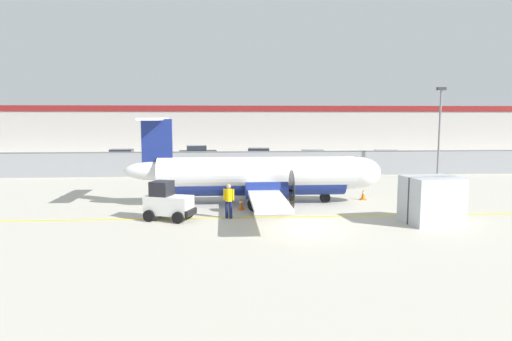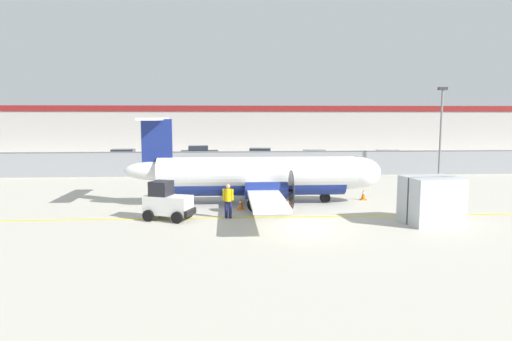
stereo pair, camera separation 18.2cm
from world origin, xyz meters
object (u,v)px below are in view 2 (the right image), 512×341
traffic_cone_far_left (241,204)px  parked_car_1 (199,153)px  cargo_container (431,200)px  parked_car_3 (315,158)px  parked_car_2 (259,156)px  traffic_cone_near_right (363,195)px  baggage_tug (167,202)px  traffic_cone_near_left (287,204)px  ground_crew_worker (228,199)px  parked_car_0 (124,157)px  parked_car_4 (390,158)px  commuter_airplane (262,176)px  apron_light_pole (441,125)px

traffic_cone_far_left → parked_car_1: (-3.99, 28.09, 0.58)m
cargo_container → parked_car_3: size_ratio=0.61×
cargo_container → parked_car_3: 23.93m
parked_car_2 → traffic_cone_far_left: bearing=88.8°
cargo_container → parked_car_3: (-0.89, 23.91, -0.21)m
parked_car_1 → traffic_cone_near_right: bearing=-71.6°
baggage_tug → traffic_cone_near_left: 6.49m
traffic_cone_far_left → ground_crew_worker: bearing=-108.3°
parked_car_0 → parked_car_1: same height
parked_car_0 → parked_car_4: same height
commuter_airplane → parked_car_1: bearing=100.9°
parked_car_0 → parked_car_2: size_ratio=0.98×
cargo_container → apron_light_pole: bearing=54.8°
baggage_tug → parked_car_1: (-0.37, 30.26, 0.04)m
traffic_cone_far_left → parked_car_2: size_ratio=0.15×
traffic_cone_far_left → parked_car_1: parked_car_1 is taller
baggage_tug → parked_car_4: baggage_tug is taller
baggage_tug → parked_car_3: baggage_tug is taller
parked_car_3 → commuter_airplane: bearing=-102.8°
parked_car_1 → parked_car_0: bearing=-149.5°
parked_car_3 → traffic_cone_near_left: bearing=-98.0°
traffic_cone_near_left → parked_car_1: parked_car_1 is taller
parked_car_1 → parked_car_4: size_ratio=1.02×
commuter_airplane → cargo_container: bearing=-35.8°
commuter_airplane → parked_car_0: commuter_airplane is taller
parked_car_2 → apron_light_pole: size_ratio=0.60×
traffic_cone_near_right → parked_car_4: 18.75m
commuter_airplane → traffic_cone_near_right: size_ratio=25.01×
traffic_cone_near_right → apron_light_pole: apron_light_pole is taller
parked_car_4 → apron_light_pole: 9.25m
ground_crew_worker → traffic_cone_far_left: (0.67, 2.02, -0.64)m
parked_car_1 → traffic_cone_near_left: bearing=-82.7°
traffic_cone_near_left → apron_light_pole: 17.98m
cargo_container → commuter_airplane: bearing=135.8°
parked_car_3 → traffic_cone_far_left: bearing=-104.4°
traffic_cone_far_left → parked_car_4: 24.76m
traffic_cone_far_left → apron_light_pole: 19.91m
parked_car_0 → parked_car_1: 8.95m
parked_car_1 → parked_car_2: bearing=-40.6°
commuter_airplane → ground_crew_worker: 4.22m
ground_crew_worker → commuter_airplane: bearing=164.1°
cargo_container → traffic_cone_far_left: size_ratio=4.18×
parked_car_1 → commuter_airplane: bearing=-84.5°
baggage_tug → apron_light_pole: size_ratio=0.35×
cargo_container → parked_car_2: cargo_container is taller
ground_crew_worker → parked_car_4: (15.86, 21.57, -0.06)m
commuter_airplane → traffic_cone_near_right: commuter_airplane is taller
traffic_cone_far_left → parked_car_1: bearing=98.1°
baggage_tug → ground_crew_worker: 2.96m
traffic_cone_far_left → apron_light_pole: (16.11, 10.99, 3.99)m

